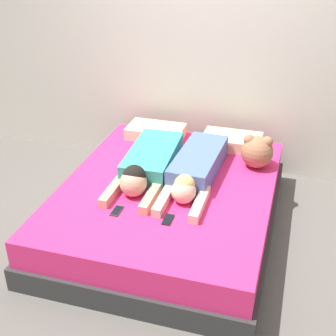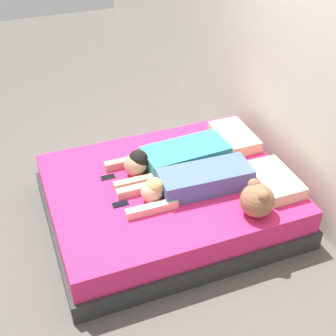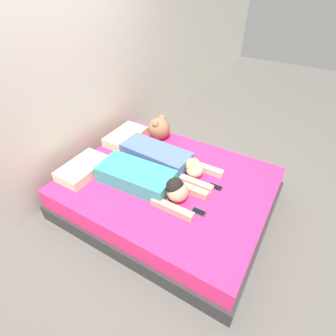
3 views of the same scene
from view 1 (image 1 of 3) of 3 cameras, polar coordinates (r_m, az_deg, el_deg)
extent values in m
plane|color=#5B5651|center=(3.95, 0.00, -7.02)|extent=(12.00, 12.00, 0.00)
cube|color=beige|center=(4.49, 4.53, 15.66)|extent=(12.00, 0.06, 2.60)
cube|color=#2D2D2D|center=(3.90, 0.00, -5.93)|extent=(1.70, 2.11, 0.18)
cube|color=#E5286B|center=(3.79, 0.00, -3.44)|extent=(1.64, 2.05, 0.22)
cube|color=beige|center=(4.51, -1.49, 4.45)|extent=(0.53, 0.32, 0.11)
cube|color=beige|center=(4.36, 7.79, 3.28)|extent=(0.53, 0.32, 0.11)
cube|color=teal|center=(3.95, -1.85, 1.27)|extent=(0.40, 0.79, 0.17)
sphere|color=tan|center=(3.55, -4.26, -1.87)|extent=(0.21, 0.21, 0.21)
sphere|color=black|center=(3.55, -4.14, -1.01)|extent=(0.18, 0.18, 0.18)
cube|color=tan|center=(3.61, -6.71, -2.70)|extent=(0.07, 0.42, 0.07)
cube|color=tan|center=(3.52, -2.03, -3.47)|extent=(0.07, 0.42, 0.07)
cube|color=#4C66A5|center=(3.87, 3.73, 0.68)|extent=(0.35, 0.80, 0.18)
sphere|color=beige|center=(3.46, 1.92, -2.86)|extent=(0.19, 0.19, 0.19)
sphere|color=#D8B266|center=(3.46, 2.03, -2.07)|extent=(0.16, 0.16, 0.16)
cube|color=beige|center=(3.49, -0.43, -3.73)|extent=(0.07, 0.43, 0.07)
cube|color=beige|center=(3.43, 3.89, -4.40)|extent=(0.07, 0.43, 0.07)
cube|color=#2D2D33|center=(3.42, -6.26, -5.22)|extent=(0.06, 0.13, 0.01)
cube|color=black|center=(3.42, -6.27, -5.14)|extent=(0.05, 0.11, 0.00)
cube|color=black|center=(3.31, 0.00, -6.31)|extent=(0.06, 0.13, 0.01)
cube|color=black|center=(3.31, 0.00, -6.23)|extent=(0.05, 0.11, 0.00)
sphere|color=#996647|center=(4.00, 10.80, 1.93)|extent=(0.27, 0.27, 0.27)
sphere|color=#996647|center=(3.97, 9.86, 3.40)|extent=(0.10, 0.10, 0.10)
sphere|color=#996647|center=(3.96, 12.01, 3.11)|extent=(0.10, 0.10, 0.10)
camera|label=2|loc=(2.90, 72.36, 23.19)|focal=50.00mm
camera|label=3|loc=(3.35, -39.48, 21.19)|focal=28.00mm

